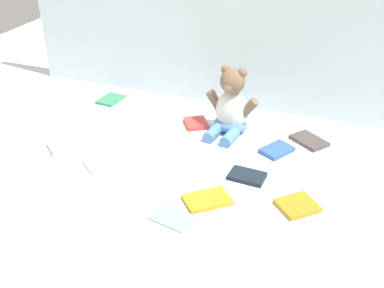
{
  "coord_description": "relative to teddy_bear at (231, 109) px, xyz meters",
  "views": [
    {
      "loc": [
        0.48,
        -1.32,
        0.86
      ],
      "look_at": [
        0.02,
        -0.1,
        0.1
      ],
      "focal_mm": 43.9,
      "sensor_mm": 36.0,
      "label": 1
    }
  ],
  "objects": [
    {
      "name": "book_case_2",
      "position": [
        -0.14,
        -0.0,
        -0.09
      ],
      "size": [
        0.12,
        0.12,
        0.02
      ],
      "primitive_type": "cube",
      "rotation": [
        0.0,
        0.0,
        0.58
      ],
      "color": "#D94139",
      "rests_on": "ground_plane"
    },
    {
      "name": "book_case_8",
      "position": [
        -0.56,
        0.08,
        -0.09
      ],
      "size": [
        0.09,
        0.12,
        0.01
      ],
      "primitive_type": "cube",
      "rotation": [
        0.0,
        0.0,
        6.19
      ],
      "color": "#338D5C",
      "rests_on": "ground_plane"
    },
    {
      "name": "ground_plane",
      "position": [
        -0.06,
        -0.2,
        -0.09
      ],
      "size": [
        3.2,
        3.2,
        0.0
      ],
      "primitive_type": "plane",
      "color": "silver"
    },
    {
      "name": "book_case_9",
      "position": [
        0.14,
        -0.28,
        -0.09
      ],
      "size": [
        0.12,
        0.08,
        0.01
      ],
      "primitive_type": "cube",
      "rotation": [
        0.0,
        0.0,
        4.65
      ],
      "color": "#18242E",
      "rests_on": "ground_plane"
    },
    {
      "name": "book_case_4",
      "position": [
        0.3,
        0.02,
        -0.09
      ],
      "size": [
        0.15,
        0.14,
        0.01
      ],
      "primitive_type": "cube",
      "rotation": [
        0.0,
        0.0,
        4.09
      ],
      "color": "#4C413E",
      "rests_on": "ground_plane"
    },
    {
      "name": "backdrop_drape",
      "position": [
        -0.06,
        0.24,
        0.27
      ],
      "size": [
        1.83,
        0.03,
        0.73
      ],
      "primitive_type": "cube",
      "color": "silver",
      "rests_on": "ground_plane"
    },
    {
      "name": "book_case_5",
      "position": [
        0.32,
        -0.38,
        -0.09
      ],
      "size": [
        0.14,
        0.14,
        0.01
      ],
      "primitive_type": "cube",
      "rotation": [
        0.0,
        0.0,
        5.47
      ],
      "color": "orange",
      "rests_on": "ground_plane"
    },
    {
      "name": "book_case_0",
      "position": [
        0.2,
        -0.09,
        -0.09
      ],
      "size": [
        0.12,
        0.13,
        0.02
      ],
      "primitive_type": "cube",
      "rotation": [
        0.0,
        0.0,
        5.77
      ],
      "color": "blue",
      "rests_on": "ground_plane"
    },
    {
      "name": "book_case_6",
      "position": [
        -0.0,
        -0.56,
        -0.09
      ],
      "size": [
        0.13,
        0.11,
        0.01
      ],
      "primitive_type": "cube",
      "rotation": [
        0.0,
        0.0,
        1.36
      ],
      "color": "#8BA0A5",
      "rests_on": "ground_plane"
    },
    {
      "name": "book_case_3",
      "position": [
        -0.52,
        -0.32,
        -0.09
      ],
      "size": [
        0.14,
        0.14,
        0.02
      ],
      "primitive_type": "cube",
      "rotation": [
        0.0,
        0.0,
        2.45
      ],
      "color": "white",
      "rests_on": "ground_plane"
    },
    {
      "name": "book_case_7",
      "position": [
        -0.34,
        -0.38,
        -0.09
      ],
      "size": [
        0.14,
        0.14,
        0.01
      ],
      "primitive_type": "cube",
      "rotation": [
        0.0,
        0.0,
        0.93
      ],
      "color": "white",
      "rests_on": "ground_plane"
    },
    {
      "name": "teddy_bear",
      "position": [
        0.0,
        0.0,
        0.0
      ],
      "size": [
        0.21,
        0.2,
        0.25
      ],
      "rotation": [
        0.0,
        0.0,
        -0.12
      ],
      "color": "white",
      "rests_on": "ground_plane"
    },
    {
      "name": "book_case_1",
      "position": [
        0.06,
        -0.45,
        -0.09
      ],
      "size": [
        0.16,
        0.16,
        0.01
      ],
      "primitive_type": "cube",
      "rotation": [
        0.0,
        0.0,
        2.29
      ],
      "color": "gold",
      "rests_on": "ground_plane"
    }
  ]
}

